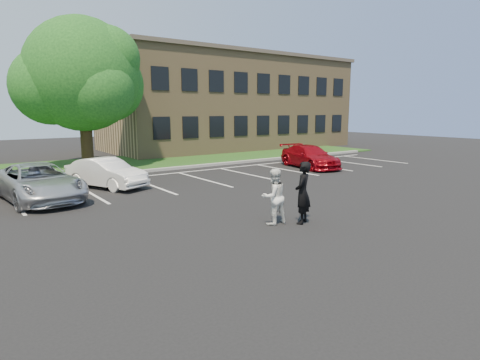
% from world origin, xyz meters
% --- Properties ---
extents(ground_plane, '(90.00, 90.00, 0.00)m').
position_xyz_m(ground_plane, '(0.00, 0.00, 0.00)').
color(ground_plane, black).
rests_on(ground_plane, ground).
extents(curb, '(40.00, 0.30, 0.15)m').
position_xyz_m(curb, '(0.00, 12.00, 0.07)').
color(curb, gray).
rests_on(curb, ground).
extents(grass_strip, '(44.00, 8.00, 0.08)m').
position_xyz_m(grass_strip, '(0.00, 16.00, 0.04)').
color(grass_strip, '#1F3E0C').
rests_on(grass_strip, ground).
extents(stall_lines, '(34.00, 5.36, 0.01)m').
position_xyz_m(stall_lines, '(1.40, 8.95, 0.01)').
color(stall_lines, silver).
rests_on(stall_lines, ground).
extents(office_building, '(22.40, 10.40, 8.30)m').
position_xyz_m(office_building, '(14.00, 21.99, 4.16)').
color(office_building, '#947B52').
rests_on(office_building, ground).
extents(tree, '(7.80, 7.20, 8.80)m').
position_xyz_m(tree, '(-0.59, 15.90, 5.35)').
color(tree, black).
rests_on(tree, ground).
extents(man_black_suit, '(0.84, 0.76, 1.92)m').
position_xyz_m(man_black_suit, '(1.20, -0.62, 0.96)').
color(man_black_suit, black).
rests_on(man_black_suit, ground).
extents(man_white_shirt, '(0.89, 0.72, 1.72)m').
position_xyz_m(man_white_shirt, '(0.41, -0.17, 0.86)').
color(man_white_shirt, white).
rests_on(man_white_shirt, ground).
extents(car_silver_minivan, '(2.93, 5.37, 1.43)m').
position_xyz_m(car_silver_minivan, '(-4.77, 7.62, 0.71)').
color(car_silver_minivan, silver).
rests_on(car_silver_minivan, ground).
extents(car_white_sedan, '(2.89, 4.25, 1.33)m').
position_xyz_m(car_white_sedan, '(-1.82, 8.75, 0.66)').
color(car_white_sedan, white).
rests_on(car_white_sedan, ground).
extents(car_red_compact, '(2.78, 4.91, 1.34)m').
position_xyz_m(car_red_compact, '(10.20, 7.84, 0.67)').
color(car_red_compact, '#970711').
rests_on(car_red_compact, ground).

